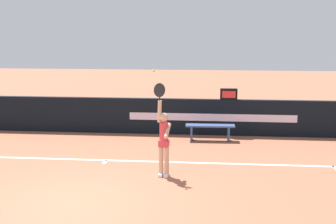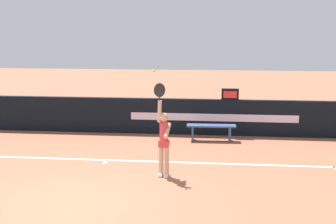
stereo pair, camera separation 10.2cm
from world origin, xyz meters
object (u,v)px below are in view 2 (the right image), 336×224
at_px(tennis_player, 164,139).
at_px(tennis_ball, 154,71).
at_px(speed_display, 230,94).
at_px(courtside_bench_near, 211,129).

xyz_separation_m(tennis_player, tennis_ball, (-0.24, 0.05, 1.63)).
distance_m(speed_display, tennis_ball, 4.91).
bearing_deg(tennis_player, speed_display, 68.44).
height_order(speed_display, courtside_bench_near, speed_display).
distance_m(speed_display, tennis_player, 4.75).
bearing_deg(speed_display, tennis_ball, -114.45).
xyz_separation_m(speed_display, tennis_player, (-1.74, -4.40, -0.46)).
distance_m(speed_display, courtside_bench_near, 1.44).
distance_m(tennis_ball, courtside_bench_near, 4.37).
bearing_deg(tennis_ball, speed_display, 65.55).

